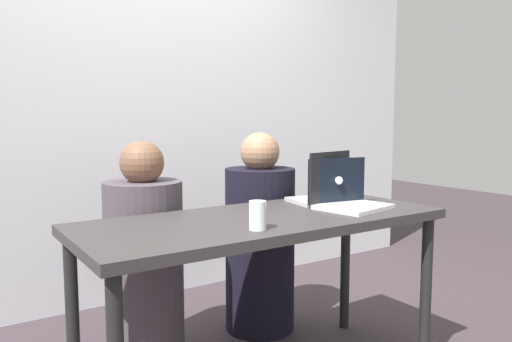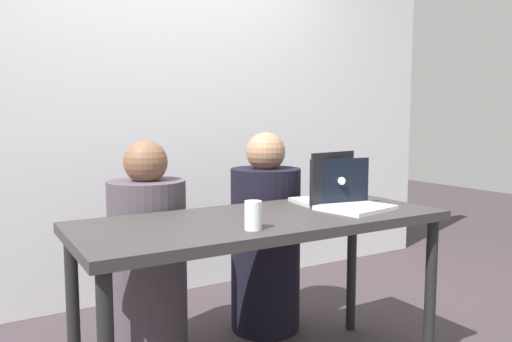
# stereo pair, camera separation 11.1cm
# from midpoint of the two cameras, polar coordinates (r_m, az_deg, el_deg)

# --- Properties ---
(back_wall) EXTENTS (4.50, 0.10, 2.47)m
(back_wall) POSITION_cam_midpoint_polar(r_m,az_deg,el_deg) (3.21, -10.79, 7.81)
(back_wall) COLOR silver
(back_wall) RESTS_ON ground
(desk) EXTENTS (1.52, 0.62, 0.73)m
(desk) POSITION_cam_midpoint_polar(r_m,az_deg,el_deg) (2.06, 2.44, -7.30)
(desk) COLOR #322E2E
(desk) RESTS_ON ground
(person_on_left) EXTENTS (0.43, 0.43, 1.03)m
(person_on_left) POSITION_cam_midpoint_polar(r_m,az_deg,el_deg) (2.42, -10.93, -10.26)
(person_on_left) COLOR #484047
(person_on_left) RESTS_ON ground
(person_on_right) EXTENTS (0.40, 0.40, 1.06)m
(person_on_right) POSITION_cam_midpoint_polar(r_m,az_deg,el_deg) (2.69, 2.29, -8.19)
(person_on_right) COLOR black
(person_on_right) RESTS_ON ground
(laptop_front_right) EXTENTS (0.33, 0.31, 0.25)m
(laptop_front_right) POSITION_cam_midpoint_polar(r_m,az_deg,el_deg) (2.26, 11.77, -2.85)
(laptop_front_right) COLOR silver
(laptop_front_right) RESTS_ON desk
(laptop_back_right) EXTENTS (0.33, 0.27, 0.22)m
(laptop_back_right) POSITION_cam_midpoint_polar(r_m,az_deg,el_deg) (2.36, 9.92, -2.59)
(laptop_back_right) COLOR #B0B0B2
(laptop_back_right) RESTS_ON desk
(water_glass_left) EXTENTS (0.06, 0.06, 0.10)m
(water_glass_left) POSITION_cam_midpoint_polar(r_m,az_deg,el_deg) (1.79, 1.45, -5.32)
(water_glass_left) COLOR white
(water_glass_left) RESTS_ON desk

